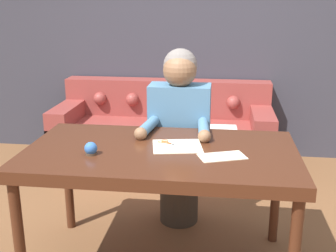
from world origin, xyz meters
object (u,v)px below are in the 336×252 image
at_px(couch, 164,135).
at_px(scissors, 168,143).
at_px(person, 179,135).
at_px(dining_table, 161,161).
at_px(pin_cushion, 91,149).

bearing_deg(couch, scissors, -81.16).
xyz_separation_m(person, scissors, (-0.02, -0.46, 0.10)).
bearing_deg(dining_table, pin_cushion, -159.71).
bearing_deg(person, couch, 103.39).
height_order(couch, pin_cushion, pin_cushion).
distance_m(dining_table, pin_cushion, 0.41).
height_order(dining_table, pin_cushion, pin_cushion).
relative_size(couch, pin_cushion, 28.95).
distance_m(couch, pin_cushion, 1.89).
relative_size(person, pin_cushion, 17.76).
bearing_deg(scissors, couch, 98.84).
height_order(person, pin_cushion, person).
bearing_deg(person, scissors, -92.49).
height_order(dining_table, couch, couch).
xyz_separation_m(couch, pin_cushion, (-0.15, -1.82, 0.50)).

